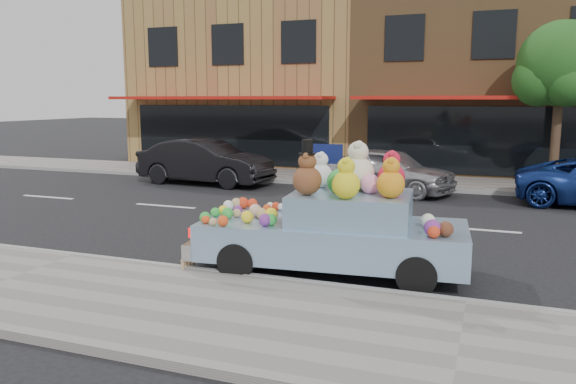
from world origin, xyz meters
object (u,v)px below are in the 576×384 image
at_px(car_dark, 205,162).
at_px(art_car, 335,226).
at_px(street_tree, 562,71).
at_px(car_silver, 388,170).

distance_m(car_dark, art_car, 10.48).
relative_size(street_tree, car_dark, 1.13).
height_order(street_tree, car_dark, street_tree).
distance_m(street_tree, car_dark, 11.63).
xyz_separation_m(street_tree, art_car, (-4.18, -10.61, -2.90)).
xyz_separation_m(street_tree, car_dark, (-10.94, -2.61, -2.93)).
xyz_separation_m(car_silver, art_car, (0.65, -8.38, 0.09)).
bearing_deg(car_silver, car_dark, 111.39).
bearing_deg(car_dark, car_silver, -82.12).
xyz_separation_m(car_silver, car_dark, (-6.12, -0.38, 0.06)).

